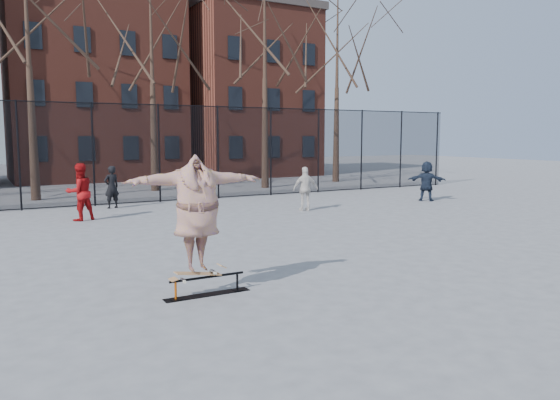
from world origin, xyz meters
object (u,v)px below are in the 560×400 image
skater (197,214)px  bystander_white (305,189)px  bystander_black (112,187)px  bystander_navy (427,181)px  skate_rail (207,288)px  bystander_red (80,192)px  skateboard (198,274)px

skater → bystander_white: bearing=50.6°
bystander_black → bystander_navy: (11.97, -4.15, 0.03)m
skate_rail → bystander_red: 9.80m
bystander_white → bystander_navy: size_ratio=0.96×
skater → bystander_black: 12.41m
bystander_white → bystander_navy: bearing=-166.0°
skate_rail → bystander_white: size_ratio=0.95×
skateboard → bystander_navy: bystander_navy is taller
bystander_white → bystander_black: bearing=-21.3°
skater → bystander_red: size_ratio=1.30×
skater → bystander_red: (-0.23, 9.76, -0.49)m
skate_rail → bystander_black: bystander_black is taller
skateboard → bystander_navy: (13.31, 8.17, 0.45)m
bystander_red → bystander_white: bystander_red is taller
skater → skateboard: bearing=0.0°
bystander_navy → bystander_red: bearing=40.8°
bystander_red → bystander_navy: bearing=156.7°
skate_rail → skateboard: bearing=180.0°
skateboard → skate_rail: bearing=0.0°
bystander_navy → skater: bearing=79.1°
skate_rail → bystander_navy: size_ratio=0.92×
bystander_black → bystander_navy: bearing=144.7°
skate_rail → bystander_navy: bystander_navy is taller
skater → bystander_navy: (13.31, 8.17, -0.58)m
skate_rail → bystander_red: bystander_red is taller
skater → bystander_white: (7.30, 8.14, -0.61)m
skate_rail → bystander_red: (-0.40, 9.76, 0.79)m
skater → bystander_red: bearing=93.8°
skate_rail → bystander_red: bearing=92.3°
skateboard → bystander_black: size_ratio=0.54×
skater → bystander_white: size_ratio=1.50×
bystander_black → bystander_white: (5.97, -4.18, 0.00)m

